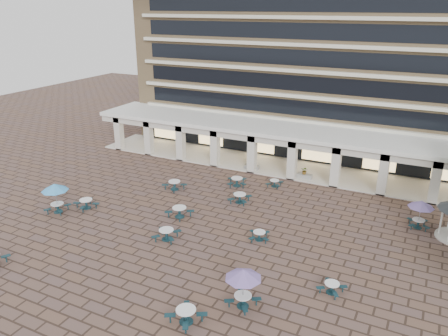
{
  "coord_description": "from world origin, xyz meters",
  "views": [
    {
      "loc": [
        13.82,
        -26.3,
        16.18
      ],
      "look_at": [
        -0.64,
        3.0,
        3.84
      ],
      "focal_mm": 35.0,
      "sensor_mm": 36.0,
      "label": 1
    }
  ],
  "objects": [
    {
      "name": "picnic_table_3",
      "position": [
        9.94,
        -3.95,
        0.4
      ],
      "size": [
        1.74,
        1.74,
        0.67
      ],
      "rotation": [
        0.0,
        0.0,
        -0.25
      ],
      "color": "#14353D",
      "rests_on": "ground"
    },
    {
      "name": "retail_arcade",
      "position": [
        0.0,
        14.8,
        3.0
      ],
      "size": [
        42.0,
        6.6,
        4.4
      ],
      "color": "white",
      "rests_on": "ground"
    },
    {
      "name": "picnic_table_4",
      "position": [
        -12.89,
        -3.23,
        2.14
      ],
      "size": [
        2.18,
        2.18,
        2.52
      ],
      "rotation": [
        0.0,
        0.0,
        0.26
      ],
      "color": "#14353D",
      "rests_on": "ground"
    },
    {
      "name": "planter_left",
      "position": [
        -2.34,
        12.9,
        0.52
      ],
      "size": [
        1.5,
        0.81,
        1.28
      ],
      "color": "gray",
      "rests_on": "ground"
    },
    {
      "name": "picnic_table_6",
      "position": [
        5.71,
        -7.45,
        2.07
      ],
      "size": [
        2.11,
        2.11,
        2.44
      ],
      "rotation": [
        0.0,
        0.0,
        -0.22
      ],
      "color": "#14353D",
      "rests_on": "ground"
    },
    {
      "name": "picnic_table_11",
      "position": [
        14.0,
        7.04,
        1.92
      ],
      "size": [
        1.95,
        1.95,
        2.26
      ],
      "rotation": [
        0.0,
        0.0,
        0.17
      ],
      "color": "#14353D",
      "rests_on": "ground"
    },
    {
      "name": "picnic_table_9",
      "position": [
        -1.93,
        8.36,
        0.49
      ],
      "size": [
        2.24,
        2.24,
        0.82
      ],
      "rotation": [
        0.0,
        0.0,
        0.4
      ],
      "color": "#14353D",
      "rests_on": "ground"
    },
    {
      "name": "picnic_table_1",
      "position": [
        -2.35,
        -3.02,
        0.48
      ],
      "size": [
        2.03,
        2.03,
        0.81
      ],
      "rotation": [
        0.0,
        0.0,
        0.17
      ],
      "color": "#14353D",
      "rests_on": "ground"
    },
    {
      "name": "picnic_table_13",
      "position": [
        1.3,
        9.78,
        0.39
      ],
      "size": [
        1.47,
        1.47,
        0.65
      ],
      "rotation": [
        0.0,
        0.0,
        0.01
      ],
      "color": "#14353D",
      "rests_on": "ground"
    },
    {
      "name": "picnic_table_10",
      "position": [
        -0.17,
        5.12,
        0.49
      ],
      "size": [
        1.91,
        1.91,
        0.81
      ],
      "rotation": [
        0.0,
        0.0,
        0.06
      ],
      "color": "#14353D",
      "rests_on": "ground"
    },
    {
      "name": "ground",
      "position": [
        0.0,
        0.0,
        0.0
      ],
      "size": [
        120.0,
        120.0,
        0.0
      ],
      "primitive_type": "plane",
      "color": "brown",
      "rests_on": "ground"
    },
    {
      "name": "picnic_table_7",
      "position": [
        3.75,
        -0.09,
        0.4
      ],
      "size": [
        1.8,
        1.8,
        0.68
      ],
      "rotation": [
        0.0,
        0.0,
        0.32
      ],
      "color": "#14353D",
      "rests_on": "ground"
    },
    {
      "name": "picnic_table_5",
      "position": [
        -3.41,
        0.48,
        0.51
      ],
      "size": [
        2.18,
        2.18,
        0.85
      ],
      "rotation": [
        0.0,
        0.0,
        -0.22
      ],
      "color": "#14353D",
      "rests_on": "ground"
    },
    {
      "name": "picnic_table_12",
      "position": [
        -6.76,
        5.03,
        0.5
      ],
      "size": [
        2.2,
        2.2,
        0.83
      ],
      "rotation": [
        0.0,
        0.0,
        -0.29
      ],
      "color": "#14353D",
      "rests_on": "ground"
    },
    {
      "name": "planter_right",
      "position": [
        3.29,
        12.9,
        0.5
      ],
      "size": [
        1.5,
        0.66,
        1.25
      ],
      "color": "gray",
      "rests_on": "ground"
    },
    {
      "name": "picnic_table_2",
      "position": [
        3.49,
        -10.0,
        0.5
      ],
      "size": [
        2.18,
        2.18,
        0.83
      ],
      "rotation": [
        0.0,
        0.0,
        -0.28
      ],
      "color": "#14353D",
      "rests_on": "ground"
    },
    {
      "name": "picnic_table_8",
      "position": [
        -11.3,
        -1.62,
        0.47
      ],
      "size": [
        2.17,
        2.17,
        0.79
      ],
      "rotation": [
        0.0,
        0.0,
        -0.41
      ],
      "color": "#14353D",
      "rests_on": "ground"
    },
    {
      "name": "apartment_building",
      "position": [
        0.0,
        25.47,
        12.6
      ],
      "size": [
        40.0,
        15.5,
        25.2
      ],
      "color": "tan",
      "rests_on": "ground"
    }
  ]
}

